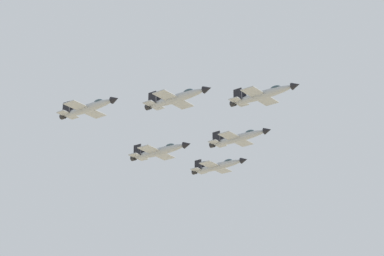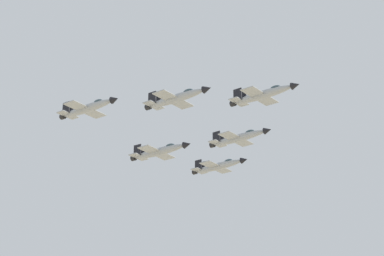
{
  "view_description": "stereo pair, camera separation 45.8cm",
  "coord_description": "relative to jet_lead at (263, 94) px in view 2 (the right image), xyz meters",
  "views": [
    {
      "loc": [
        -16.12,
        188.3,
        67.73
      ],
      "look_at": [
        19.52,
        5.48,
        142.91
      ],
      "focal_mm": 74.71,
      "sensor_mm": 36.0,
      "label": 1
    },
    {
      "loc": [
        -16.57,
        188.22,
        67.73
      ],
      "look_at": [
        19.52,
        5.48,
        142.91
      ],
      "focal_mm": 74.71,
      "sensor_mm": 36.0,
      "label": 2
    }
  ],
  "objects": [
    {
      "name": "jet_right_outer",
      "position": [
        39.99,
        10.75,
        -4.74
      ],
      "size": [
        17.11,
        11.44,
        3.85
      ],
      "rotation": [
        0.0,
        0.0,
        2.69
      ],
      "color": "#9EA3A8"
    },
    {
      "name": "jet_lead",
      "position": [
        0.0,
        0.0,
        0.0
      ],
      "size": [
        18.01,
        12.05,
        4.06
      ],
      "rotation": [
        0.0,
        0.0,
        2.69
      ],
      "color": "#9EA3A8"
    },
    {
      "name": "jet_left_wingman",
      "position": [
        8.53,
        -18.87,
        -3.22
      ],
      "size": [
        17.78,
        11.9,
        4.01
      ],
      "rotation": [
        0.0,
        0.0,
        2.68
      ],
      "color": "#9EA3A8"
    },
    {
      "name": "jet_slot_rear",
      "position": [
        28.52,
        -13.5,
        -7.54
      ],
      "size": [
        18.0,
        11.96,
        4.01
      ],
      "rotation": [
        0.0,
        0.0,
        2.72
      ],
      "color": "#9EA3A8"
    },
    {
      "name": "jet_left_outer",
      "position": [
        17.05,
        -37.74,
        -4.0
      ],
      "size": [
        17.61,
        11.78,
        3.97
      ],
      "rotation": [
        0.0,
        0.0,
        2.69
      ],
      "color": "#9EA3A8"
    },
    {
      "name": "jet_right_wingman",
      "position": [
        20.0,
        5.37,
        -1.55
      ],
      "size": [
        18.1,
        12.08,
        4.07
      ],
      "rotation": [
        0.0,
        0.0,
        2.7
      ],
      "color": "#9EA3A8"
    }
  ]
}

